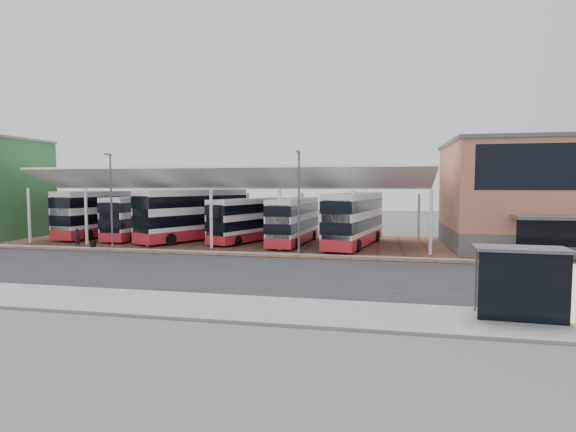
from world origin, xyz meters
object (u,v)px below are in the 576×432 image
terminal (561,195)px  bus_4 (294,221)px  bus_3 (249,220)px  bus_5 (354,220)px  pedestrian (78,238)px  bus_1 (140,217)px  bus_2 (194,215)px  bus_0 (104,214)px  bus_shelter (530,276)px

terminal → bus_4: size_ratio=1.78×
bus_4 → bus_3: bearing=173.8°
bus_5 → pedestrian: bearing=-154.3°
bus_1 → bus_2: bus_2 is taller
bus_0 → pedestrian: size_ratio=7.24×
terminal → bus_0: size_ratio=1.55×
bus_0 → bus_shelter: size_ratio=3.24×
bus_1 → terminal: bearing=1.0°
bus_4 → bus_shelter: size_ratio=2.82×
bus_2 → bus_shelter: size_ratio=3.26×
bus_0 → pedestrian: bearing=-62.0°
bus_2 → bus_shelter: bus_2 is taller
bus_2 → bus_4: 10.14m
bus_2 → pedestrian: bearing=-112.1°
bus_0 → bus_2: bus_2 is taller
terminal → bus_5: 17.30m
bus_0 → bus_4: 20.87m
bus_3 → pedestrian: (-13.44, -7.03, -1.22)m
terminal → bus_1: size_ratio=1.77×
bus_3 → bus_1: bearing=-161.0°
bus_4 → pedestrian: (-17.95, -6.15, -1.26)m
bus_3 → pedestrian: bus_3 is taller
terminal → bus_1: (-38.95, 0.26, -2.48)m
bus_1 → bus_2: bearing=-5.0°
bus_0 → bus_shelter: (34.33, -23.50, -0.51)m
bus_3 → bus_5: size_ratio=0.87×
bus_3 → bus_4: size_ratio=0.98×
bus_1 → bus_shelter: bus_1 is taller
bus_1 → pedestrian: size_ratio=6.33×
bus_0 → bus_1: bus_0 is taller
bus_0 → bus_5: size_ratio=1.02×
bus_0 → bus_2: bearing=1.6°
bus_1 → bus_0: bearing=172.7°
bus_shelter → bus_5: bearing=113.7°
bus_2 → bus_5: size_ratio=1.02×
bus_2 → bus_5: bearing=23.5°
bus_2 → bus_3: size_ratio=1.18×
bus_3 → bus_shelter: 28.75m
bus_shelter → bus_1: bearing=145.5°
bus_4 → bus_5: size_ratio=0.88×
terminal → bus_2: bearing=-179.2°
bus_5 → terminal: bearing=16.5°
bus_0 → pedestrian: 8.78m
pedestrian → bus_3: bearing=-48.9°
bus_0 → bus_4: bus_0 is taller
bus_shelter → bus_2: bearing=139.8°
pedestrian → bus_shelter: bearing=-102.5°
bus_shelter → bus_3: bearing=131.8°
bus_2 → bus_5: (15.65, -0.97, -0.13)m
bus_0 → bus_1: 4.53m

